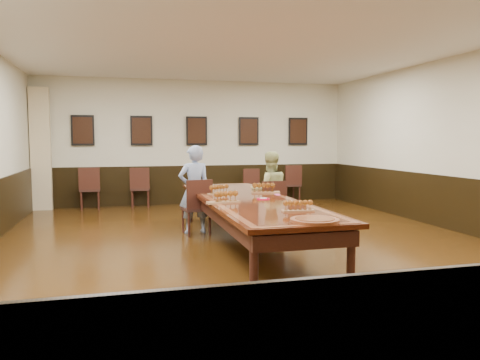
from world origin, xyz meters
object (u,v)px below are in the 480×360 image
object	(u,v)px
chair_woman	(271,205)
person_woman	(270,191)
spare_chair_c	(249,186)
person_man	(194,190)
spare_chair_b	(140,187)
carved_platter	(315,220)
spare_chair_d	(290,184)
conference_table	(248,207)
spare_chair_a	(90,188)
chair_man	(196,207)

from	to	relation	value
chair_woman	person_woman	xyz separation A→B (m)	(0.01, 0.10, 0.26)
spare_chair_c	person_man	size ratio (longest dim) A/B	0.59
spare_chair_b	person_woman	xyz separation A→B (m)	(2.21, -3.49, 0.23)
carved_platter	chair_woman	bearing A→B (deg)	80.07
spare_chair_c	spare_chair_d	world-z (taller)	spare_chair_d
spare_chair_b	conference_table	world-z (taller)	spare_chair_b
spare_chair_b	person_woman	world-z (taller)	person_woman
spare_chair_c	conference_table	bearing A→B (deg)	70.24
person_man	spare_chair_d	bearing A→B (deg)	-139.94
carved_platter	spare_chair_d	bearing A→B (deg)	71.46
spare_chair_d	spare_chair_a	bearing A→B (deg)	-4.06
spare_chair_c	conference_table	distance (m)	4.69
spare_chair_a	spare_chair_b	world-z (taller)	spare_chair_a
spare_chair_b	carved_platter	size ratio (longest dim) A/B	1.51
chair_man	spare_chair_a	xyz separation A→B (m)	(-1.99, 3.60, 0.02)
spare_chair_a	spare_chair_b	size ratio (longest dim) A/B	1.03
spare_chair_a	person_man	world-z (taller)	person_man
spare_chair_a	spare_chair_c	bearing A→B (deg)	176.86
chair_woman	spare_chair_d	world-z (taller)	spare_chair_d
conference_table	spare_chair_c	bearing A→B (deg)	74.16
person_woman	chair_man	bearing A→B (deg)	8.12
spare_chair_c	person_woman	xyz separation A→B (m)	(-0.53, -3.35, 0.26)
conference_table	carved_platter	world-z (taller)	carved_platter
spare_chair_a	spare_chair_d	size ratio (longest dim) A/B	1.02
spare_chair_a	conference_table	size ratio (longest dim) A/B	0.20
spare_chair_a	person_woman	distance (m)	4.87
person_man	conference_table	bearing A→B (deg)	112.56
chair_man	person_man	world-z (taller)	person_man
chair_woman	person_woman	distance (m)	0.28
chair_woman	spare_chair_c	bearing A→B (deg)	-95.77
spare_chair_a	person_woman	xyz separation A→B (m)	(3.40, -3.47, 0.22)
chair_man	conference_table	xyz separation A→B (m)	(0.66, -1.05, 0.12)
spare_chair_b	spare_chair_c	xyz separation A→B (m)	(2.75, -0.15, -0.03)
spare_chair_c	carved_platter	bearing A→B (deg)	76.67
conference_table	person_man	bearing A→B (deg)	120.42
spare_chair_a	spare_chair_c	size ratio (longest dim) A/B	1.09
spare_chair_d	person_woman	world-z (taller)	person_woman
conference_table	chair_man	bearing A→B (deg)	122.30
person_woman	conference_table	distance (m)	1.39
conference_table	spare_chair_a	bearing A→B (deg)	119.77
spare_chair_a	conference_table	world-z (taller)	spare_chair_a
chair_woman	spare_chair_d	size ratio (longest dim) A/B	0.93
chair_man	spare_chair_b	distance (m)	3.70
chair_woman	spare_chair_b	bearing A→B (deg)	-55.30
conference_table	carved_platter	size ratio (longest dim) A/B	7.59
spare_chair_b	person_woman	distance (m)	4.14
spare_chair_b	chair_man	bearing A→B (deg)	108.06
chair_man	person_man	distance (m)	0.31
spare_chair_c	conference_table	world-z (taller)	spare_chair_c
person_man	conference_table	xyz separation A→B (m)	(0.68, -1.15, -0.18)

